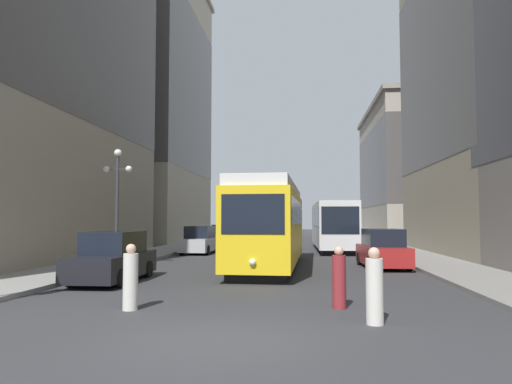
{
  "coord_description": "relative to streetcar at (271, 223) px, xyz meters",
  "views": [
    {
      "loc": [
        1.61,
        -8.75,
        2.25
      ],
      "look_at": [
        0.02,
        6.94,
        3.19
      ],
      "focal_mm": 32.68,
      "sensor_mm": 36.0,
      "label": 1
    }
  ],
  "objects": [
    {
      "name": "pedestrian_crossing_near",
      "position": [
        3.08,
        -11.93,
        -1.33
      ],
      "size": [
        0.37,
        0.37,
        1.66
      ],
      "rotation": [
        0.0,
        0.0,
        0.25
      ],
      "color": "beige",
      "rests_on": "ground"
    },
    {
      "name": "parked_car_left_near",
      "position": [
        -5.34,
        -5.84,
        -1.26
      ],
      "size": [
        1.93,
        4.68,
        1.82
      ],
      "rotation": [
        0.0,
        0.0,
        0.01
      ],
      "color": "black",
      "rests_on": "ground"
    },
    {
      "name": "pedestrian_crossing_far",
      "position": [
        2.46,
        -10.17,
        -1.37
      ],
      "size": [
        0.35,
        0.35,
        1.57
      ],
      "rotation": [
        0.0,
        0.0,
        4.23
      ],
      "color": "maroon",
      "rests_on": "ground"
    },
    {
      "name": "streetcar",
      "position": [
        0.0,
        0.0,
        0.0
      ],
      "size": [
        2.97,
        12.85,
        3.89
      ],
      "rotation": [
        0.0,
        0.0,
        -0.03
      ],
      "color": "black",
      "rests_on": "ground"
    },
    {
      "name": "sidewalk_right",
      "position": [
        8.18,
        26.47,
        -2.03
      ],
      "size": [
        3.27,
        120.0,
        0.15
      ],
      "primitive_type": "cube",
      "color": "gray",
      "rests_on": "ground"
    },
    {
      "name": "transit_bus",
      "position": [
        3.7,
        12.9,
        -0.15
      ],
      "size": [
        2.79,
        12.61,
        3.45
      ],
      "rotation": [
        0.0,
        0.0,
        0.02
      ],
      "color": "black",
      "rests_on": "ground"
    },
    {
      "name": "ground_plane",
      "position": [
        -0.05,
        -13.53,
        -2.1
      ],
      "size": [
        200.0,
        200.0,
        0.0
      ],
      "primitive_type": "plane",
      "color": "#303033"
    },
    {
      "name": "building_right_far",
      "position": [
        15.02,
        35.6,
        6.03
      ],
      "size": [
        11.01,
        22.17,
        15.86
      ],
      "color": "#A89E8E",
      "rests_on": "ground"
    },
    {
      "name": "parked_car_left_far",
      "position": [
        -5.34,
        8.38,
        -1.26
      ],
      "size": [
        1.96,
        4.44,
        1.82
      ],
      "rotation": [
        0.0,
        0.0,
        -0.02
      ],
      "color": "black",
      "rests_on": "ground"
    },
    {
      "name": "sidewalk_left",
      "position": [
        -8.28,
        26.47,
        -2.03
      ],
      "size": [
        3.27,
        120.0,
        0.15
      ],
      "primitive_type": "cube",
      "color": "gray",
      "rests_on": "ground"
    },
    {
      "name": "parked_car_right_far",
      "position": [
        5.24,
        0.09,
        -1.26
      ],
      "size": [
        2.06,
        4.33,
        1.82
      ],
      "rotation": [
        0.0,
        0.0,
        3.19
      ],
      "color": "black",
      "rests_on": "ground"
    },
    {
      "name": "lamp_post_left_near",
      "position": [
        -7.24,
        -0.99,
        1.64
      ],
      "size": [
        1.41,
        0.36,
        5.47
      ],
      "color": "#333338",
      "rests_on": "sidewalk_left"
    },
    {
      "name": "building_left_corner",
      "position": [
        -17.79,
        25.44,
        12.91
      ],
      "size": [
        16.35,
        19.11,
        29.12
      ],
      "color": "#B2A893",
      "rests_on": "ground"
    },
    {
      "name": "pedestrian_on_sidewalk",
      "position": [
        -2.75,
        -10.91,
        -1.33
      ],
      "size": [
        0.37,
        0.37,
        1.65
      ],
      "rotation": [
        0.0,
        0.0,
        0.17
      ],
      "color": "beige",
      "rests_on": "ground"
    },
    {
      "name": "parked_car_left_mid",
      "position": [
        -5.34,
        17.28,
        -1.26
      ],
      "size": [
        2.08,
        4.77,
        1.82
      ],
      "rotation": [
        0.0,
        0.0,
        0.06
      ],
      "color": "black",
      "rests_on": "ground"
    }
  ]
}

